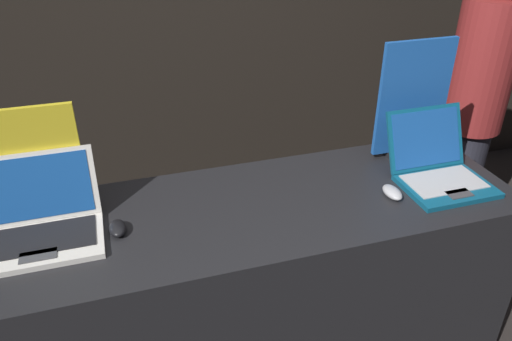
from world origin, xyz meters
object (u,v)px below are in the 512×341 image
(mouse_back, at_px, (392,192))
(laptop_back, at_px, (438,167))
(promo_stand_back, at_px, (413,102))
(person_bystander, at_px, (471,115))
(laptop_front, at_px, (38,222))
(promo_stand_front, at_px, (33,165))
(mouse_front, at_px, (118,228))

(mouse_back, bearing_deg, laptop_back, 13.49)
(promo_stand_back, relative_size, person_bystander, 0.29)
(laptop_front, relative_size, laptop_back, 1.11)
(laptop_front, xyz_separation_m, mouse_back, (1.25, -0.13, -0.04))
(laptop_front, bearing_deg, mouse_back, -5.81)
(laptop_front, distance_m, promo_stand_back, 1.50)
(person_bystander, bearing_deg, promo_stand_front, -168.38)
(promo_stand_front, distance_m, mouse_back, 1.29)
(mouse_front, xyz_separation_m, person_bystander, (1.95, 0.66, -0.11))
(mouse_front, xyz_separation_m, promo_stand_front, (-0.25, 0.21, 0.17))
(person_bystander, bearing_deg, laptop_back, -136.67)
(laptop_front, relative_size, promo_stand_front, 0.99)
(promo_stand_front, xyz_separation_m, laptop_back, (1.48, -0.22, -0.13))
(mouse_back, relative_size, promo_stand_back, 0.21)
(mouse_front, xyz_separation_m, laptop_back, (1.24, -0.02, 0.04))
(person_bystander, bearing_deg, promo_stand_back, -148.29)
(person_bystander, bearing_deg, mouse_front, -161.37)
(promo_stand_front, distance_m, laptop_back, 1.50)
(mouse_front, distance_m, person_bystander, 2.06)
(mouse_back, bearing_deg, promo_stand_front, 167.50)
(laptop_back, xyz_separation_m, promo_stand_back, (0.00, 0.23, 0.18))
(promo_stand_front, height_order, mouse_back, promo_stand_front)
(mouse_front, xyz_separation_m, promo_stand_back, (1.24, 0.22, 0.22))
(promo_stand_front, height_order, person_bystander, person_bystander)
(laptop_back, distance_m, mouse_back, 0.24)
(laptop_front, bearing_deg, promo_stand_back, 6.18)
(mouse_front, height_order, laptop_back, laptop_back)
(laptop_front, xyz_separation_m, mouse_front, (0.25, -0.06, -0.04))
(laptop_front, relative_size, promo_stand_back, 0.79)
(promo_stand_front, distance_m, person_bystander, 2.26)
(promo_stand_front, bearing_deg, person_bystander, 11.62)
(laptop_front, xyz_separation_m, laptop_back, (1.48, -0.07, -0.00))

